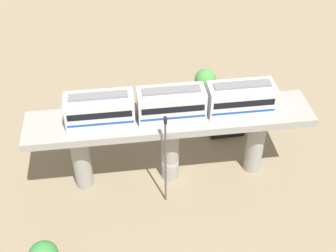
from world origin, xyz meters
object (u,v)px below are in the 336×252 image
Objects in this scene: parked_car_orange at (100,127)px; tree_near_viaduct at (161,102)px; train at (171,104)px; signal_post at (165,158)px; parked_car_black at (226,129)px; tree_far_corner at (205,80)px.

tree_near_viaduct reaches higher than parked_car_orange.
signal_post is (-3.40, 1.03, -3.98)m from train.
parked_car_black is at bearing -51.04° from train.
tree_near_viaduct is 1.03× the size of tree_far_corner.
tree_near_viaduct is (9.54, -0.08, -6.93)m from train.
train is 4.60× the size of tree_far_corner.
tree_far_corner reaches higher than parked_car_black.
parked_car_orange is 14.76m from signal_post.
signal_post is at bearing -144.83° from parked_car_orange.
train is 4.81× the size of parked_car_black.
train reaches higher than tree_far_corner.
train reaches higher than parked_car_orange.
tree_near_viaduct is at bearing -4.92° from signal_post.
parked_car_orange is (8.61, 7.72, -9.35)m from train.
train is at bearing 179.49° from tree_near_viaduct.
tree_far_corner is at bearing -56.23° from tree_near_viaduct.
tree_near_viaduct is at bearing 64.52° from parked_car_black.
tree_far_corner is (13.84, -6.52, -7.09)m from train.
parked_car_orange is at bearing 29.11° from signal_post.
train is 1.84× the size of signal_post.
train is at bearing 154.79° from tree_far_corner.
parked_car_orange and parked_car_black have the same top height.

